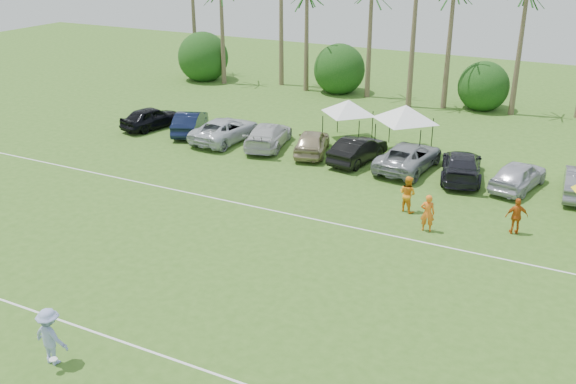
% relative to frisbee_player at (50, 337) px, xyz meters
% --- Properties ---
extents(ground, '(120.00, 120.00, 0.00)m').
position_rel_frisbee_player_xyz_m(ground, '(-0.09, -0.14, -1.00)').
color(ground, '#3A641E').
rests_on(ground, ground).
extents(field_lines, '(80.00, 12.10, 0.01)m').
position_rel_frisbee_player_xyz_m(field_lines, '(-0.09, 7.86, -0.99)').
color(field_lines, white).
rests_on(field_lines, ground).
extents(palm_tree_4, '(2.40, 2.40, 8.90)m').
position_rel_frisbee_player_xyz_m(palm_tree_4, '(-4.09, 37.86, 6.48)').
color(palm_tree_4, brown).
rests_on(palm_tree_4, ground).
extents(bush_tree_0, '(4.00, 4.00, 4.00)m').
position_rel_frisbee_player_xyz_m(bush_tree_0, '(-19.09, 38.86, 0.80)').
color(bush_tree_0, brown).
rests_on(bush_tree_0, ground).
extents(bush_tree_1, '(4.00, 4.00, 4.00)m').
position_rel_frisbee_player_xyz_m(bush_tree_1, '(-6.09, 38.86, 0.80)').
color(bush_tree_1, brown).
rests_on(bush_tree_1, ground).
extents(bush_tree_2, '(4.00, 4.00, 4.00)m').
position_rel_frisbee_player_xyz_m(bush_tree_2, '(5.91, 38.86, 0.80)').
color(bush_tree_2, brown).
rests_on(bush_tree_2, ground).
extents(sideline_player_a, '(0.73, 0.55, 1.82)m').
position_rel_frisbee_player_xyz_m(sideline_player_a, '(8.09, 15.10, -0.09)').
color(sideline_player_a, orange).
rests_on(sideline_player_a, ground).
extents(sideline_player_b, '(1.08, 0.96, 1.85)m').
position_rel_frisbee_player_xyz_m(sideline_player_b, '(6.59, 16.85, -0.07)').
color(sideline_player_b, orange).
rests_on(sideline_player_b, ground).
extents(sideline_player_c, '(1.10, 0.82, 1.74)m').
position_rel_frisbee_player_xyz_m(sideline_player_c, '(11.81, 16.68, -0.13)').
color(sideline_player_c, '#CB5D16').
rests_on(sideline_player_c, ground).
extents(canopy_tent_left, '(3.92, 3.92, 3.18)m').
position_rel_frisbee_player_xyz_m(canopy_tent_left, '(-0.39, 26.24, 1.72)').
color(canopy_tent_left, black).
rests_on(canopy_tent_left, ground).
extents(canopy_tent_right, '(4.35, 4.35, 3.52)m').
position_rel_frisbee_player_xyz_m(canopy_tent_right, '(3.66, 25.56, 2.02)').
color(canopy_tent_right, black).
rests_on(canopy_tent_right, ground).
extents(frisbee_player, '(1.29, 0.87, 1.99)m').
position_rel_frisbee_player_xyz_m(frisbee_player, '(0.00, 0.00, 0.00)').
color(frisbee_player, '#95A0D3').
rests_on(frisbee_player, ground).
extents(parked_car_0, '(2.88, 4.84, 1.54)m').
position_rel_frisbee_player_xyz_m(parked_car_0, '(-13.66, 22.50, -0.22)').
color(parked_car_0, black).
rests_on(parked_car_0, ground).
extents(parked_car_1, '(3.31, 4.96, 1.54)m').
position_rel_frisbee_player_xyz_m(parked_car_1, '(-10.57, 22.74, -0.22)').
color(parked_car_1, black).
rests_on(parked_car_1, ground).
extents(parked_car_2, '(2.81, 5.67, 1.54)m').
position_rel_frisbee_player_xyz_m(parked_car_2, '(-7.49, 22.38, -0.22)').
color(parked_car_2, silver).
rests_on(parked_car_2, ground).
extents(parked_car_3, '(3.30, 5.67, 1.54)m').
position_rel_frisbee_player_xyz_m(parked_car_3, '(-4.40, 22.62, -0.22)').
color(parked_car_3, silver).
rests_on(parked_car_3, ground).
extents(parked_car_4, '(3.01, 4.86, 1.54)m').
position_rel_frisbee_player_xyz_m(parked_car_4, '(-1.32, 22.62, -0.22)').
color(parked_car_4, tan).
rests_on(parked_car_4, ground).
extents(parked_car_5, '(2.30, 4.88, 1.54)m').
position_rel_frisbee_player_xyz_m(parked_car_5, '(1.77, 22.53, -0.22)').
color(parked_car_5, black).
rests_on(parked_car_5, ground).
extents(parked_car_6, '(3.01, 5.75, 1.54)m').
position_rel_frisbee_player_xyz_m(parked_car_6, '(4.85, 22.68, -0.22)').
color(parked_car_6, gray).
rests_on(parked_car_6, ground).
extents(parked_car_7, '(3.23, 5.66, 1.54)m').
position_rel_frisbee_player_xyz_m(parked_car_7, '(7.94, 22.61, -0.22)').
color(parked_car_7, black).
rests_on(parked_car_7, ground).
extents(parked_car_8, '(2.81, 4.83, 1.54)m').
position_rel_frisbee_player_xyz_m(parked_car_8, '(11.02, 22.45, -0.22)').
color(parked_car_8, '#BAB9C6').
rests_on(parked_car_8, ground).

